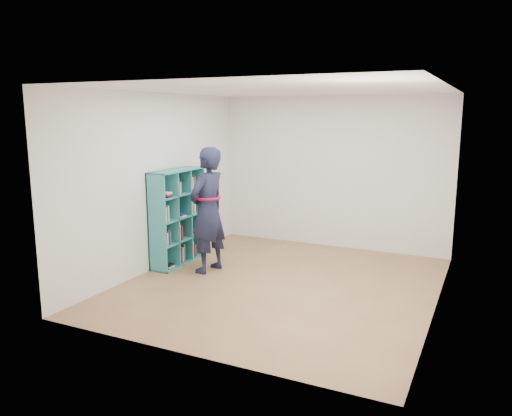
% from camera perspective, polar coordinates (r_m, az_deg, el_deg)
% --- Properties ---
extents(floor, '(4.50, 4.50, 0.00)m').
position_cam_1_polar(floor, '(6.90, 2.88, -8.72)').
color(floor, brown).
rests_on(floor, ground).
extents(ceiling, '(4.50, 4.50, 0.00)m').
position_cam_1_polar(ceiling, '(6.51, 3.10, 13.38)').
color(ceiling, white).
rests_on(ceiling, wall_back).
extents(wall_left, '(0.02, 4.50, 2.60)m').
position_cam_1_polar(wall_left, '(7.57, -11.14, 2.97)').
color(wall_left, silver).
rests_on(wall_left, floor).
extents(wall_right, '(0.02, 4.50, 2.60)m').
position_cam_1_polar(wall_right, '(6.11, 20.56, 0.65)').
color(wall_right, silver).
rests_on(wall_right, floor).
extents(wall_back, '(4.00, 0.02, 2.60)m').
position_cam_1_polar(wall_back, '(8.69, 8.72, 4.04)').
color(wall_back, silver).
rests_on(wall_back, floor).
extents(wall_front, '(4.00, 0.02, 2.60)m').
position_cam_1_polar(wall_front, '(4.62, -7.82, -1.85)').
color(wall_front, silver).
rests_on(wall_front, floor).
extents(bookshelf, '(0.32, 1.10, 1.46)m').
position_cam_1_polar(bookshelf, '(7.78, -9.09, -1.11)').
color(bookshelf, teal).
rests_on(bookshelf, floor).
extents(person, '(0.54, 0.73, 1.83)m').
position_cam_1_polar(person, '(7.27, -5.53, -0.24)').
color(person, black).
rests_on(person, floor).
extents(smartphone, '(0.02, 0.10, 0.14)m').
position_cam_1_polar(smartphone, '(7.40, -5.92, 0.89)').
color(smartphone, silver).
rests_on(smartphone, person).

